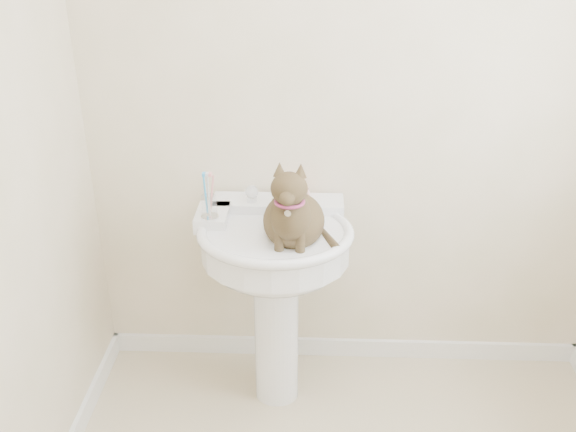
# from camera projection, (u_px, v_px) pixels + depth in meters

# --- Properties ---
(wall_back) EXTENTS (2.20, 0.00, 2.50)m
(wall_back) POSITION_uv_depth(u_px,v_px,m) (353.00, 102.00, 2.54)
(wall_back) COLOR beige
(wall_back) RESTS_ON ground
(baseboard_back) EXTENTS (2.20, 0.02, 0.09)m
(baseboard_back) POSITION_uv_depth(u_px,v_px,m) (342.00, 347.00, 3.07)
(baseboard_back) COLOR white
(baseboard_back) RESTS_ON floor
(pedestal_sink) EXTENTS (0.62, 0.61, 0.86)m
(pedestal_sink) POSITION_uv_depth(u_px,v_px,m) (275.00, 262.00, 2.55)
(pedestal_sink) COLOR white
(pedestal_sink) RESTS_ON floor
(faucet) EXTENTS (0.28, 0.12, 0.14)m
(faucet) POSITION_uv_depth(u_px,v_px,m) (277.00, 195.00, 2.58)
(faucet) COLOR silver
(faucet) RESTS_ON pedestal_sink
(soap_bar) EXTENTS (0.10, 0.08, 0.03)m
(soap_bar) POSITION_uv_depth(u_px,v_px,m) (297.00, 192.00, 2.67)
(soap_bar) COLOR #ED4929
(soap_bar) RESTS_ON pedestal_sink
(toothbrush_cup) EXTENTS (0.07, 0.07, 0.19)m
(toothbrush_cup) POSITION_uv_depth(u_px,v_px,m) (209.00, 206.00, 2.47)
(toothbrush_cup) COLOR silver
(toothbrush_cup) RESTS_ON pedestal_sink
(cat) EXTENTS (0.25, 0.32, 0.47)m
(cat) POSITION_uv_depth(u_px,v_px,m) (293.00, 216.00, 2.37)
(cat) COLOR #4D4024
(cat) RESTS_ON pedestal_sink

